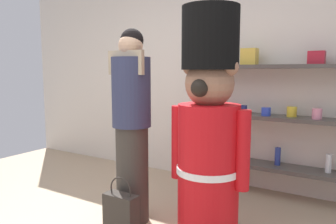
% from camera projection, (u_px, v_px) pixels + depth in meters
% --- Properties ---
extents(back_wall, '(6.40, 0.12, 2.60)m').
position_uv_depth(back_wall, '(221.00, 73.00, 3.92)').
color(back_wall, silver).
rests_on(back_wall, ground_plane).
extents(merchandise_shelf, '(1.52, 0.35, 1.76)m').
position_uv_depth(merchandise_shelf, '(278.00, 114.00, 3.40)').
color(merchandise_shelf, '#4C4742').
rests_on(merchandise_shelf, ground_plane).
extents(teddy_bear_guard, '(0.65, 0.50, 1.80)m').
position_uv_depth(teddy_bear_guard, '(209.00, 133.00, 2.52)').
color(teddy_bear_guard, red).
rests_on(teddy_bear_guard, ground_plane).
extents(person_shopper, '(0.35, 0.33, 1.69)m').
position_uv_depth(person_shopper, '(132.00, 124.00, 2.83)').
color(person_shopper, '#38332D').
rests_on(person_shopper, ground_plane).
extents(shopping_bag, '(0.29, 0.13, 0.48)m').
position_uv_depth(shopping_bag, '(121.00, 213.00, 2.69)').
color(shopping_bag, '#332D28').
rests_on(shopping_bag, ground_plane).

